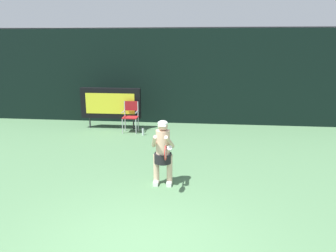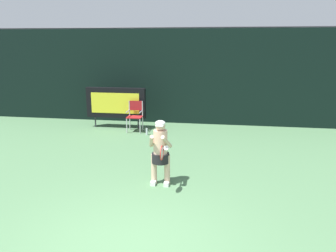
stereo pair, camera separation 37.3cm
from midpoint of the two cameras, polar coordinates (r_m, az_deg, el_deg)
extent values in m
cube|color=black|center=(13.04, 1.37, 8.26)|extent=(18.00, 0.12, 3.60)
cylinder|color=#38383D|center=(12.98, 1.42, 16.32)|extent=(18.00, 0.05, 0.05)
cube|color=black|center=(12.49, -10.50, 3.82)|extent=(2.20, 0.20, 1.10)
cube|color=yellow|center=(12.39, -10.64, 3.74)|extent=(1.80, 0.01, 0.75)
cylinder|color=#2D2D33|center=(12.91, -13.86, 0.57)|extent=(0.05, 0.05, 0.40)
cylinder|color=#2D2D33|center=(12.44, -6.70, 0.38)|extent=(0.05, 0.05, 0.40)
cylinder|color=#B7B7BC|center=(11.88, -8.59, -0.04)|extent=(0.04, 0.04, 0.52)
cylinder|color=#B7B7BC|center=(11.77, -6.34, -0.10)|extent=(0.04, 0.04, 0.52)
cylinder|color=#B7B7BC|center=(12.26, -8.11, 0.42)|extent=(0.04, 0.04, 0.52)
cylinder|color=#B7B7BC|center=(12.15, -5.92, 0.37)|extent=(0.04, 0.04, 0.52)
cube|color=maroon|center=(11.95, -7.28, 1.45)|extent=(0.52, 0.44, 0.03)
cylinder|color=#B7B7BC|center=(12.14, -8.20, 2.90)|extent=(0.04, 0.04, 0.56)
cylinder|color=#B7B7BC|center=(12.03, -5.99, 2.86)|extent=(0.04, 0.04, 0.56)
cube|color=maroon|center=(12.06, -7.11, 3.40)|extent=(0.48, 0.02, 0.34)
cylinder|color=#B7B7BC|center=(11.96, -8.43, 2.43)|extent=(0.04, 0.44, 0.04)
cylinder|color=#B7B7BC|center=(11.85, -6.19, 2.39)|extent=(0.04, 0.44, 0.04)
cylinder|color=silver|center=(11.61, -5.18, -0.98)|extent=(0.07, 0.07, 0.24)
cylinder|color=black|center=(11.57, -5.19, -0.35)|extent=(0.03, 0.03, 0.03)
cube|color=white|center=(7.72, -3.42, -9.51)|extent=(0.11, 0.26, 0.09)
cube|color=white|center=(7.68, -1.18, -9.63)|extent=(0.11, 0.26, 0.09)
cylinder|color=#DBB293|center=(7.65, -3.39, -7.28)|extent=(0.13, 0.13, 0.70)
cylinder|color=#DBB293|center=(7.61, -1.15, -7.39)|extent=(0.13, 0.13, 0.70)
cylinder|color=black|center=(7.53, -2.29, -5.42)|extent=(0.39, 0.39, 0.22)
cylinder|color=#DBB293|center=(7.42, -2.32, -2.83)|extent=(0.31, 0.31, 0.56)
sphere|color=#DBB293|center=(7.32, -2.35, 0.01)|extent=(0.22, 0.22, 0.22)
ellipsoid|color=white|center=(7.31, -2.35, 0.47)|extent=(0.22, 0.22, 0.12)
cube|color=white|center=(7.22, -2.47, 0.03)|extent=(0.17, 0.12, 0.02)
cylinder|color=#DBB293|center=(7.27, -3.81, -2.60)|extent=(0.20, 0.47, 0.38)
cylinder|color=#DBB293|center=(7.22, -1.23, -2.69)|extent=(0.20, 0.47, 0.38)
cylinder|color=white|center=(7.14, -1.19, -3.77)|extent=(0.13, 0.13, 0.12)
cylinder|color=black|center=(7.21, -1.60, -3.80)|extent=(0.03, 0.28, 0.03)
torus|color=red|center=(6.92, -1.95, -4.57)|extent=(0.02, 0.31, 0.31)
ellipsoid|color=silver|center=(6.92, -1.95, -4.57)|extent=(0.01, 0.26, 0.26)
camera|label=1|loc=(0.19, -91.02, -0.26)|focal=36.07mm
camera|label=2|loc=(0.19, 88.98, 0.26)|focal=36.07mm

